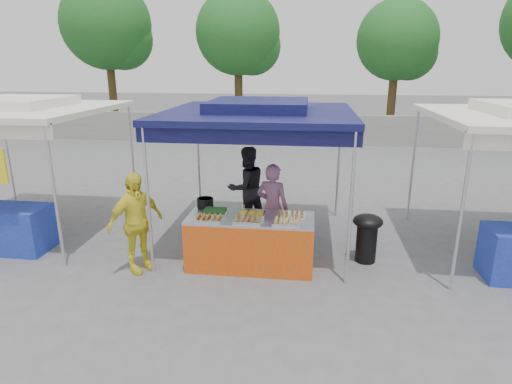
# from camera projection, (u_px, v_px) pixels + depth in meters

# --- Properties ---
(ground_plane) EXTENTS (80.00, 80.00, 0.00)m
(ground_plane) POSITION_uv_depth(u_px,v_px,m) (251.00, 263.00, 7.07)
(ground_plane) COLOR #5D5D5F
(back_wall) EXTENTS (40.00, 0.25, 1.20)m
(back_wall) POSITION_uv_depth(u_px,v_px,m) (288.00, 129.00, 17.34)
(back_wall) COLOR gray
(back_wall) RESTS_ON ground_plane
(main_canopy) EXTENTS (3.20, 3.20, 2.57)m
(main_canopy) POSITION_uv_depth(u_px,v_px,m) (259.00, 112.00, 7.31)
(main_canopy) COLOR silver
(main_canopy) RESTS_ON ground_plane
(neighbor_stall_left) EXTENTS (3.20, 3.20, 2.57)m
(neighbor_stall_left) POSITION_uv_depth(u_px,v_px,m) (8.00, 154.00, 7.70)
(neighbor_stall_left) COLOR silver
(neighbor_stall_left) RESTS_ON ground_plane
(tree_0) EXTENTS (3.95, 3.95, 6.80)m
(tree_0) POSITION_uv_depth(u_px,v_px,m) (110.00, 28.00, 19.07)
(tree_0) COLOR #433219
(tree_0) RESTS_ON ground_plane
(tree_1) EXTENTS (3.67, 3.64, 6.26)m
(tree_1) POSITION_uv_depth(u_px,v_px,m) (241.00, 36.00, 18.56)
(tree_1) COLOR #433219
(tree_1) RESTS_ON ground_plane
(tree_2) EXTENTS (3.45, 3.37, 5.80)m
(tree_2) POSITION_uv_depth(u_px,v_px,m) (400.00, 43.00, 18.11)
(tree_2) COLOR #433219
(tree_2) RESTS_ON ground_plane
(vendor_table) EXTENTS (2.00, 0.80, 0.85)m
(vendor_table) POSITION_uv_depth(u_px,v_px,m) (251.00, 242.00, 6.86)
(vendor_table) COLOR #C84912
(vendor_table) RESTS_ON ground_plane
(food_tray_fl) EXTENTS (0.42, 0.30, 0.07)m
(food_tray_fl) POSITION_uv_depth(u_px,v_px,m) (209.00, 218.00, 6.57)
(food_tray_fl) COLOR silver
(food_tray_fl) RESTS_ON vendor_table
(food_tray_fm) EXTENTS (0.42, 0.30, 0.07)m
(food_tray_fm) POSITION_uv_depth(u_px,v_px,m) (248.00, 220.00, 6.50)
(food_tray_fm) COLOR silver
(food_tray_fm) RESTS_ON vendor_table
(food_tray_fr) EXTENTS (0.42, 0.30, 0.07)m
(food_tray_fr) POSITION_uv_depth(u_px,v_px,m) (287.00, 222.00, 6.43)
(food_tray_fr) COLOR silver
(food_tray_fr) RESTS_ON vendor_table
(food_tray_bl) EXTENTS (0.42, 0.30, 0.07)m
(food_tray_bl) POSITION_uv_depth(u_px,v_px,m) (215.00, 212.00, 6.87)
(food_tray_bl) COLOR silver
(food_tray_bl) RESTS_ON vendor_table
(food_tray_bm) EXTENTS (0.42, 0.30, 0.07)m
(food_tray_bm) POSITION_uv_depth(u_px,v_px,m) (252.00, 214.00, 6.78)
(food_tray_bm) COLOR silver
(food_tray_bm) RESTS_ON vendor_table
(food_tray_br) EXTENTS (0.42, 0.30, 0.07)m
(food_tray_br) POSITION_uv_depth(u_px,v_px,m) (292.00, 215.00, 6.70)
(food_tray_br) COLOR silver
(food_tray_br) RESTS_ON vendor_table
(cooking_pot) EXTENTS (0.27, 0.27, 0.16)m
(cooking_pot) POSITION_uv_depth(u_px,v_px,m) (205.00, 203.00, 7.16)
(cooking_pot) COLOR black
(cooking_pot) RESTS_ON vendor_table
(skewer_cup) EXTENTS (0.07, 0.07, 0.09)m
(skewer_cup) POSITION_uv_depth(u_px,v_px,m) (244.00, 219.00, 6.51)
(skewer_cup) COLOR silver
(skewer_cup) RESTS_ON vendor_table
(wok_burner) EXTENTS (0.49, 0.49, 0.82)m
(wok_burner) POSITION_uv_depth(u_px,v_px,m) (367.00, 234.00, 7.02)
(wok_burner) COLOR black
(wok_burner) RESTS_ON ground_plane
(crate_left) EXTENTS (0.49, 0.34, 0.29)m
(crate_left) POSITION_uv_depth(u_px,v_px,m) (230.00, 240.00, 7.65)
(crate_left) COLOR #1427A7
(crate_left) RESTS_ON ground_plane
(crate_right) EXTENTS (0.46, 0.32, 0.28)m
(crate_right) POSITION_uv_depth(u_px,v_px,m) (278.00, 245.00, 7.43)
(crate_right) COLOR #1427A7
(crate_right) RESTS_ON ground_plane
(crate_stacked) EXTENTS (0.43, 0.30, 0.26)m
(crate_stacked) POSITION_uv_depth(u_px,v_px,m) (278.00, 231.00, 7.35)
(crate_stacked) COLOR #1427A7
(crate_stacked) RESTS_ON crate_right
(vendor_woman) EXTENTS (0.65, 0.51, 1.56)m
(vendor_woman) POSITION_uv_depth(u_px,v_px,m) (272.00, 208.00, 7.38)
(vendor_woman) COLOR #8E5A7C
(vendor_woman) RESTS_ON ground_plane
(helper_man) EXTENTS (1.01, 0.97, 1.64)m
(helper_man) POSITION_uv_depth(u_px,v_px,m) (247.00, 188.00, 8.39)
(helper_man) COLOR black
(helper_man) RESTS_ON ground_plane
(customer_person) EXTENTS (0.88, 0.99, 1.60)m
(customer_person) POSITION_uv_depth(u_px,v_px,m) (136.00, 223.00, 6.62)
(customer_person) COLOR yellow
(customer_person) RESTS_ON ground_plane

